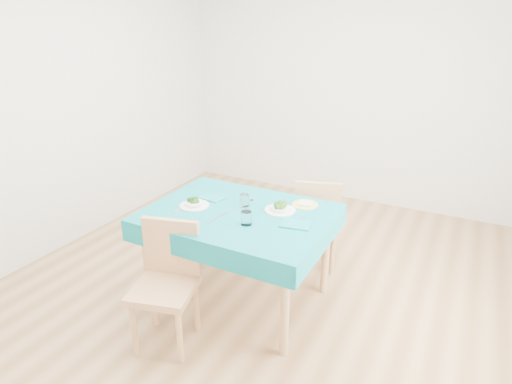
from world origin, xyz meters
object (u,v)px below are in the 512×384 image
at_px(chair_far, 317,216).
at_px(bowl_near, 194,202).
at_px(side_plate, 305,205).
at_px(chair_near, 163,281).
at_px(table, 239,257).
at_px(bowl_far, 280,207).

relative_size(chair_far, bowl_near, 4.31).
bearing_deg(side_plate, chair_near, -120.35).
distance_m(table, bowl_far, 0.51).
distance_m(chair_far, bowl_near, 1.13).
relative_size(chair_near, chair_far, 1.03).
xyz_separation_m(chair_near, bowl_far, (0.46, 0.81, 0.30)).
distance_m(chair_far, side_plate, 0.53).
bearing_deg(bowl_near, bowl_far, 19.77).
relative_size(table, bowl_far, 5.81).
bearing_deg(chair_near, bowl_near, 89.10).
bearing_deg(chair_near, chair_far, 54.37).
distance_m(chair_near, bowl_far, 0.98).
bearing_deg(chair_near, bowl_far, 45.35).
xyz_separation_m(bowl_near, bowl_far, (0.61, 0.22, 0.00)).
xyz_separation_m(chair_near, bowl_near, (-0.15, 0.59, 0.30)).
distance_m(bowl_near, side_plate, 0.83).
relative_size(table, chair_far, 1.39).
height_order(chair_far, bowl_near, chair_far).
bearing_deg(chair_near, side_plate, 44.40).
bearing_deg(chair_near, table, 58.38).
bearing_deg(bowl_far, bowl_near, -160.23).
bearing_deg(chair_far, bowl_near, 33.85).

